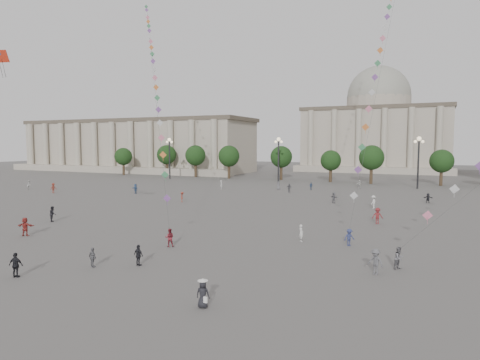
% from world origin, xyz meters
% --- Properties ---
extents(ground, '(360.00, 360.00, 0.00)m').
position_xyz_m(ground, '(0.00, 0.00, 0.00)').
color(ground, '#595654').
rests_on(ground, ground).
extents(hall_west, '(84.00, 26.22, 17.20)m').
position_xyz_m(hall_west, '(-75.00, 93.89, 8.43)').
color(hall_west, '#ADA391').
rests_on(hall_west, ground).
extents(hall_central, '(48.30, 34.30, 35.50)m').
position_xyz_m(hall_central, '(0.00, 129.22, 14.23)').
color(hall_central, '#ADA391').
rests_on(hall_central, ground).
extents(tree_row, '(137.12, 5.12, 8.00)m').
position_xyz_m(tree_row, '(0.00, 78.00, 5.39)').
color(tree_row, '#37291B').
rests_on(tree_row, ground).
extents(lamp_post_far_west, '(2.00, 0.90, 10.65)m').
position_xyz_m(lamp_post_far_west, '(-45.00, 70.00, 7.35)').
color(lamp_post_far_west, '#262628').
rests_on(lamp_post_far_west, ground).
extents(lamp_post_mid_west, '(2.00, 0.90, 10.65)m').
position_xyz_m(lamp_post_mid_west, '(-15.00, 70.00, 7.35)').
color(lamp_post_mid_west, '#262628').
rests_on(lamp_post_mid_west, ground).
extents(lamp_post_mid_east, '(2.00, 0.90, 10.65)m').
position_xyz_m(lamp_post_mid_east, '(15.00, 70.00, 7.35)').
color(lamp_post_mid_east, '#262628').
rests_on(lamp_post_mid_east, ground).
extents(person_crowd_0, '(0.88, 0.85, 1.48)m').
position_xyz_m(person_crowd_0, '(-4.37, 59.26, 0.74)').
color(person_crowd_0, '#334C74').
rests_on(person_crowd_0, ground).
extents(person_crowd_1, '(1.09, 1.09, 1.78)m').
position_xyz_m(person_crowd_1, '(-56.45, 36.56, 0.89)').
color(person_crowd_1, '#BBBAB6').
rests_on(person_crowd_1, ground).
extents(person_crowd_2, '(0.95, 1.33, 1.87)m').
position_xyz_m(person_crowd_2, '(-46.74, 33.85, 0.94)').
color(person_crowd_2, maroon).
rests_on(person_crowd_2, ground).
extents(person_crowd_4, '(1.36, 1.45, 1.63)m').
position_xyz_m(person_crowd_4, '(3.93, 66.84, 0.81)').
color(person_crowd_4, silver).
rests_on(person_crowd_4, ground).
extents(person_crowd_6, '(1.37, 1.13, 1.85)m').
position_xyz_m(person_crowd_6, '(14.25, 6.83, 0.93)').
color(person_crowd_6, '#58585C').
rests_on(person_crowd_6, ground).
extents(person_crowd_8, '(1.38, 1.08, 1.88)m').
position_xyz_m(person_crowd_8, '(12.11, 26.74, 0.94)').
color(person_crowd_8, maroon).
rests_on(person_crowd_8, ground).
extents(person_crowd_9, '(1.49, 0.75, 1.54)m').
position_xyz_m(person_crowd_9, '(17.22, 47.97, 0.77)').
color(person_crowd_9, black).
rests_on(person_crowd_9, ground).
extents(person_crowd_10, '(0.73, 0.78, 1.80)m').
position_xyz_m(person_crowd_10, '(-21.12, 52.69, 0.90)').
color(person_crowd_10, silver).
rests_on(person_crowd_10, ground).
extents(person_crowd_12, '(1.55, 1.35, 1.69)m').
position_xyz_m(person_crowd_12, '(3.90, 41.91, 0.85)').
color(person_crowd_12, slate).
rests_on(person_crowd_12, ground).
extents(person_crowd_13, '(0.69, 0.70, 1.64)m').
position_xyz_m(person_crowd_13, '(6.59, 14.53, 0.82)').
color(person_crowd_13, silver).
rests_on(person_crowd_13, ground).
extents(person_crowd_16, '(1.10, 0.84, 1.74)m').
position_xyz_m(person_crowd_16, '(-6.80, 52.63, 0.87)').
color(person_crowd_16, '#5A5A5F').
rests_on(person_crowd_16, ground).
extents(person_crowd_17, '(1.10, 1.21, 1.63)m').
position_xyz_m(person_crowd_17, '(-18.20, 33.22, 0.82)').
color(person_crowd_17, maroon).
rests_on(person_crowd_17, ground).
extents(person_crowd_18, '(0.98, 1.35, 1.88)m').
position_xyz_m(person_crowd_18, '(10.17, 38.75, 0.94)').
color(person_crowd_18, silver).
rests_on(person_crowd_18, ground).
extents(person_crowd_19, '(1.11, 1.12, 1.82)m').
position_xyz_m(person_crowd_19, '(-23.23, 12.49, 0.91)').
color(person_crowd_19, black).
rests_on(person_crowd_19, ground).
extents(person_crowd_20, '(0.83, 0.58, 1.61)m').
position_xyz_m(person_crowd_20, '(-10.50, 57.10, 0.81)').
color(person_crowd_20, '#5F5E63').
rests_on(person_crowd_20, ground).
extents(person_crowd_21, '(1.75, 1.10, 1.80)m').
position_xyz_m(person_crowd_21, '(-32.28, 39.55, 0.90)').
color(person_crowd_21, '#37537D').
rests_on(person_crowd_21, ground).
extents(tourist_1, '(1.01, 0.60, 1.61)m').
position_xyz_m(tourist_1, '(-2.39, 1.72, 0.81)').
color(tourist_1, black).
rests_on(tourist_1, ground).
extents(tourist_2, '(1.82, 1.07, 1.87)m').
position_xyz_m(tourist_2, '(-19.32, 5.55, 0.94)').
color(tourist_2, '#9D302B').
rests_on(tourist_2, ground).
extents(tourist_3, '(0.94, 0.59, 1.49)m').
position_xyz_m(tourist_3, '(-5.26, -0.04, 0.75)').
color(tourist_3, slate).
rests_on(tourist_3, ground).
extents(tourist_4, '(1.10, 0.68, 1.74)m').
position_xyz_m(tourist_4, '(-8.32, -4.10, 0.87)').
color(tourist_4, black).
rests_on(tourist_4, ground).
extents(kite_flyer_0, '(1.00, 0.94, 1.65)m').
position_xyz_m(kite_flyer_0, '(-3.61, 7.74, 0.82)').
color(kite_flyer_0, maroon).
rests_on(kite_flyer_0, ground).
extents(kite_flyer_1, '(1.14, 1.10, 1.56)m').
position_xyz_m(kite_flyer_1, '(11.04, 14.68, 0.78)').
color(kite_flyer_1, navy).
rests_on(kite_flyer_1, ground).
extents(kite_flyer_2, '(0.97, 1.02, 1.67)m').
position_xyz_m(kite_flyer_2, '(15.68, 8.88, 0.83)').
color(kite_flyer_2, slate).
rests_on(kite_flyer_2, ground).
extents(hat_person, '(0.85, 0.63, 1.69)m').
position_xyz_m(hat_person, '(6.14, -3.56, 0.84)').
color(hat_person, black).
rests_on(hat_person, ground).
extents(kite_train_west, '(32.54, 40.72, 64.63)m').
position_xyz_m(kite_train_west, '(-20.96, 29.82, 21.37)').
color(kite_train_west, '#3F3F3F').
rests_on(kite_train_west, ground).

